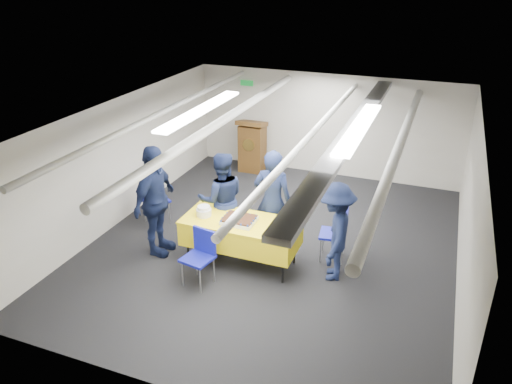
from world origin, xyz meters
The scene contains 14 objects.
ground centered at (0.00, 0.00, 0.00)m, with size 7.00×7.00×0.00m, color black.
room_shell centered at (0.09, 0.41, 1.81)m, with size 6.00×7.00×2.30m.
serving_table centered at (-0.30, -0.73, 0.56)m, with size 1.86×0.84×0.77m.
sheet_cake centered at (-0.31, -0.79, 0.81)m, with size 0.52×0.40×0.09m.
plate_stack_left centered at (-0.92, -0.78, 0.85)m, with size 0.24×0.24×0.17m.
plate_stack_right centered at (0.47, -0.78, 0.84)m, with size 0.24×0.24×0.16m.
podium centered at (-1.60, 3.05, 0.61)m, with size 0.62×0.53×1.25m.
chair_near centered at (-0.66, -1.44, 0.53)m, with size 0.49×0.49×0.87m.
chair_right centered at (1.12, -0.05, 0.53)m, with size 0.47×0.47×0.87m.
chair_left centered at (-2.39, 0.03, 0.53)m, with size 0.58×0.58×0.87m.
sailor_a centered at (0.01, -0.11, 0.89)m, with size 0.65×0.43×1.78m, color black.
sailor_b centered at (-0.85, -0.25, 0.83)m, with size 0.81×0.63×1.67m, color black.
sailor_c centered at (-1.73, -0.92, 0.95)m, with size 1.11×0.46×1.89m, color black.
sailor_d centered at (1.17, -0.58, 0.79)m, with size 1.02×0.58×1.57m, color black.
Camera 1 is at (2.43, -7.11, 4.48)m, focal length 35.00 mm.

